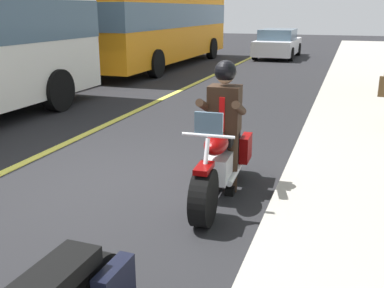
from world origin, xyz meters
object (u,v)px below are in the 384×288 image
(rider_main, at_px, (224,116))
(car_silver, at_px, (278,44))
(bus_far, at_px, (160,21))
(motorcycle_main, at_px, (220,163))

(rider_main, distance_m, car_silver, 17.73)
(bus_far, distance_m, car_silver, 6.73)
(car_silver, bearing_deg, rider_main, 6.66)
(bus_far, height_order, car_silver, bus_far)
(bus_far, relative_size, car_silver, 2.40)
(rider_main, relative_size, car_silver, 0.38)
(rider_main, xyz_separation_m, bus_far, (-12.46, -6.23, 0.84))
(motorcycle_main, bearing_deg, car_silver, -173.37)
(motorcycle_main, xyz_separation_m, bus_far, (-12.65, -6.24, 1.42))
(motorcycle_main, xyz_separation_m, rider_main, (-0.19, -0.01, 0.58))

